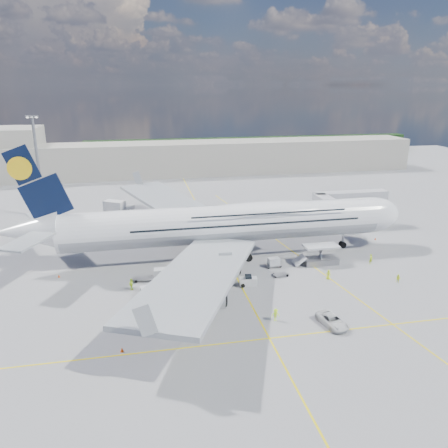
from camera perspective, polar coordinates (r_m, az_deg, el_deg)
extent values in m
plane|color=gray|center=(77.70, 1.61, -6.92)|extent=(300.00, 300.00, 0.00)
cube|color=yellow|center=(77.70, 1.61, -6.92)|extent=(0.25, 220.00, 0.01)
cube|color=yellow|center=(60.70, 5.95, -14.62)|extent=(120.00, 0.25, 0.01)
cube|color=yellow|center=(90.31, 8.89, -3.52)|extent=(14.16, 99.06, 0.01)
cylinder|color=white|center=(84.38, 0.14, 0.06)|extent=(62.00, 7.20, 7.20)
cylinder|color=#9EA0A5|center=(84.42, 0.14, -0.03)|extent=(60.76, 7.13, 7.13)
ellipsoid|color=white|center=(85.68, 5.39, 1.64)|extent=(36.00, 6.84, 3.76)
ellipsoid|color=white|center=(95.24, 18.75, 1.17)|extent=(11.52, 7.20, 7.20)
ellipsoid|color=black|center=(96.72, 20.45, 1.60)|extent=(3.84, 4.16, 1.44)
cone|color=white|center=(84.89, -24.06, -0.85)|extent=(10.00, 6.84, 6.84)
cube|color=black|center=(82.30, -23.47, 5.05)|extent=(11.02, 0.46, 14.61)
cylinder|color=yellow|center=(82.33, -25.11, 6.63)|extent=(4.00, 0.60, 4.00)
cube|color=#999EA3|center=(102.68, -6.47, 2.48)|extent=(25.49, 39.15, 3.35)
cube|color=#999EA3|center=(65.11, -3.30, -6.61)|extent=(25.49, 39.15, 3.35)
cylinder|color=#B7BABF|center=(96.73, -3.07, 0.13)|extent=(5.20, 3.50, 3.50)
cylinder|color=#B7BABF|center=(106.24, -6.30, 1.66)|extent=(5.20, 3.50, 3.50)
cylinder|color=#B7BABF|center=(73.59, -0.23, -5.65)|extent=(5.20, 3.50, 3.50)
cylinder|color=#B7BABF|center=(63.54, -2.42, -9.64)|extent=(5.20, 3.50, 3.50)
cylinder|color=gray|center=(93.80, 15.29, -1.71)|extent=(0.44, 0.44, 3.80)
cylinder|color=black|center=(94.31, 15.21, -2.60)|extent=(1.30, 0.90, 1.30)
cylinder|color=gray|center=(85.88, 0.14, -2.86)|extent=(0.56, 0.56, 3.80)
cylinder|color=black|center=(89.33, -0.27, -3.03)|extent=(1.50, 0.90, 1.50)
cube|color=#B7B7BC|center=(99.78, 13.36, 2.55)|extent=(3.00, 10.00, 2.60)
cube|color=#B7B7BC|center=(107.59, 16.16, 3.41)|extent=(18.00, 3.00, 2.60)
cylinder|color=gray|center=(104.17, 13.55, 1.14)|extent=(0.80, 0.80, 7.10)
cylinder|color=black|center=(105.07, 13.43, -0.48)|extent=(0.90, 0.80, 0.90)
cylinder|color=gray|center=(112.32, 19.65, 1.78)|extent=(1.00, 1.00, 7.10)
cube|color=gray|center=(113.17, 19.48, 0.25)|extent=(2.00, 2.00, 0.80)
cylinder|color=#B7B7BC|center=(96.47, 14.28, 1.96)|extent=(3.60, 3.60, 2.80)
cube|color=silver|center=(84.04, 12.57, -2.83)|extent=(6.50, 3.20, 0.35)
cube|color=gray|center=(85.10, 12.44, -4.69)|extent=(6.50, 3.20, 1.10)
cube|color=gray|center=(84.55, 12.50, -3.75)|extent=(0.22, 1.99, 3.00)
cylinder|color=black|center=(83.18, 11.10, -5.29)|extent=(0.70, 0.30, 0.70)
cube|color=silver|center=(83.39, 9.80, -4.67)|extent=(2.16, 2.60, 1.60)
cylinder|color=gray|center=(118.01, -23.04, 6.61)|extent=(0.70, 0.70, 25.00)
cube|color=gray|center=(116.54, -23.80, 12.73)|extent=(3.00, 0.40, 0.60)
cube|color=#B2AD9E|center=(166.69, -5.73, 8.51)|extent=(180.00, 16.00, 12.00)
cube|color=#193814|center=(218.03, 3.73, 10.19)|extent=(160.00, 6.00, 8.00)
cube|color=gray|center=(77.43, -10.41, -7.00)|extent=(3.64, 2.41, 0.20)
cylinder|color=black|center=(76.90, -11.40, -7.37)|extent=(0.49, 0.20, 0.49)
cylinder|color=black|center=(78.12, -9.43, -6.84)|extent=(0.49, 0.20, 0.49)
cube|color=gray|center=(71.50, -9.92, -9.19)|extent=(3.21, 2.10, 0.18)
cylinder|color=black|center=(71.03, -10.87, -9.56)|extent=(0.44, 0.18, 0.44)
cylinder|color=black|center=(72.11, -8.97, -9.01)|extent=(0.44, 0.18, 0.44)
cube|color=silver|center=(71.15, -9.95, -8.62)|extent=(2.41, 1.86, 1.48)
cube|color=gray|center=(77.36, -8.23, -6.93)|extent=(3.20, 1.80, 0.19)
cylinder|color=black|center=(76.81, -9.14, -7.27)|extent=(0.46, 0.19, 0.46)
cylinder|color=black|center=(78.04, -7.33, -6.77)|extent=(0.46, 0.19, 0.46)
cube|color=silver|center=(77.02, -8.26, -6.37)|extent=(2.36, 1.66, 1.57)
cube|color=gray|center=(71.25, -9.21, -9.27)|extent=(3.15, 2.44, 0.17)
cylinder|color=black|center=(70.79, -10.10, -9.62)|extent=(0.41, 0.17, 0.41)
cylinder|color=black|center=(71.83, -8.33, -9.10)|extent=(0.41, 0.17, 0.41)
cube|color=silver|center=(70.92, -9.24, -8.74)|extent=(2.42, 2.07, 1.40)
cube|color=gray|center=(78.57, 7.41, -6.53)|extent=(3.02, 2.23, 0.16)
cylinder|color=black|center=(77.83, 6.77, -6.84)|extent=(0.40, 0.16, 0.40)
cylinder|color=black|center=(79.42, 8.03, -6.38)|extent=(0.40, 0.16, 0.40)
cube|color=gray|center=(82.15, 6.50, -5.37)|extent=(2.94, 1.74, 0.17)
cylinder|color=black|center=(81.39, 5.85, -5.67)|extent=(0.41, 0.17, 0.41)
cylinder|color=black|center=(83.03, 7.12, -5.23)|extent=(0.41, 0.17, 0.41)
cube|color=silver|center=(81.86, 6.51, -4.89)|extent=(2.18, 1.58, 1.41)
cube|color=silver|center=(74.33, 3.18, -7.51)|extent=(3.13, 1.78, 1.38)
cube|color=black|center=(73.97, 3.20, -6.92)|extent=(1.23, 1.41, 0.53)
cylinder|color=black|center=(73.75, 2.49, -8.05)|extent=(0.68, 0.26, 0.68)
cylinder|color=black|center=(75.26, 3.86, -7.53)|extent=(0.68, 0.26, 0.68)
cube|color=gray|center=(107.02, -6.63, 0.51)|extent=(6.44, 3.08, 1.90)
cube|color=silver|center=(106.45, -7.02, 1.42)|extent=(4.84, 2.96, 2.09)
cube|color=silver|center=(106.97, -5.38, 1.02)|extent=(1.99, 2.40, 1.52)
cube|color=black|center=(106.98, -5.03, 1.14)|extent=(0.39, 1.91, 0.86)
cylinder|color=black|center=(106.28, -5.45, 0.18)|extent=(1.05, 0.33, 1.05)
cylinder|color=black|center=(108.06, -7.78, 0.40)|extent=(1.05, 0.33, 1.05)
cube|color=#F74E0D|center=(106.64, -7.01, 1.08)|extent=(4.90, 3.01, 0.48)
cube|color=gray|center=(114.90, -13.64, 1.39)|extent=(7.38, 5.91, 2.17)
cube|color=silver|center=(114.40, -14.10, 2.36)|extent=(5.86, 5.04, 2.39)
cube|color=silver|center=(114.54, -12.33, 1.94)|extent=(2.97, 3.15, 1.74)
cube|color=black|center=(114.46, -11.95, 2.07)|extent=(1.28, 1.94, 0.98)
cylinder|color=black|center=(113.74, -12.45, 1.06)|extent=(1.19, 0.38, 1.19)
cylinder|color=black|center=(116.37, -14.78, 1.26)|extent=(1.19, 0.38, 1.19)
imported|color=silver|center=(64.60, 13.96, -12.17)|extent=(3.57, 5.91, 1.53)
imported|color=#C3E418|center=(87.30, 18.64, -4.36)|extent=(0.83, 0.70, 1.92)
imported|color=#E4FF1A|center=(80.92, 21.80, -6.64)|extent=(0.92, 0.94, 1.53)
imported|color=#B0E017|center=(74.28, -12.01, -7.69)|extent=(1.06, 1.25, 2.01)
imported|color=#E3FF1A|center=(78.56, 13.48, -6.45)|extent=(1.02, 0.96, 1.76)
imported|color=#C2FE1A|center=(64.25, 6.75, -11.70)|extent=(1.26, 0.75, 1.92)
cone|color=#F74E0D|center=(101.18, 19.16, -1.83)|extent=(0.38, 0.38, 0.48)
cube|color=#F74E0D|center=(101.26, 19.14, -1.95)|extent=(0.33, 0.33, 0.03)
cone|color=#F74E0D|center=(92.94, -9.92, -2.75)|extent=(0.50, 0.50, 0.64)
cube|color=#F74E0D|center=(93.05, -9.91, -2.92)|extent=(0.43, 0.43, 0.03)
cone|color=#F74E0D|center=(104.79, -9.77, -0.38)|extent=(0.48, 0.48, 0.61)
cube|color=#F74E0D|center=(104.88, -9.77, -0.53)|extent=(0.41, 0.41, 0.03)
cone|color=#F74E0D|center=(70.70, -9.22, -9.53)|extent=(0.46, 0.46, 0.59)
cube|color=#F74E0D|center=(70.83, -9.21, -9.73)|extent=(0.40, 0.40, 0.03)
cone|color=#F74E0D|center=(59.12, -13.19, -15.68)|extent=(0.46, 0.46, 0.59)
cube|color=#F74E0D|center=(59.27, -13.17, -15.91)|extent=(0.40, 0.40, 0.03)
cone|color=#F74E0D|center=(82.74, -20.76, -6.36)|extent=(0.40, 0.40, 0.50)
cube|color=#F74E0D|center=(82.83, -20.74, -6.51)|extent=(0.34, 0.34, 0.03)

